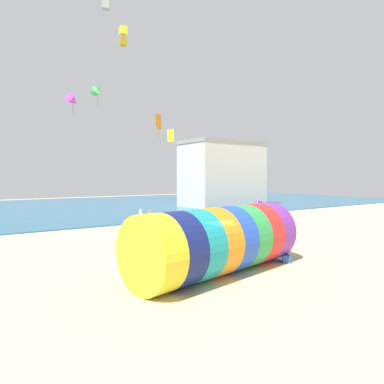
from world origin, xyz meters
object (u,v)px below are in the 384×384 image
object	(u,v)px
kite_orange_diamond	(158,122)
bystander_mid_beach	(151,220)
giant_inflatable_tube	(218,241)
kite_magenta_delta	(73,101)
cooler_box	(286,259)
kite_yellow_diamond	(171,136)
bystander_near_water	(141,220)
kite_green_delta	(98,92)
kite_handler	(283,239)
beach_flag	(260,205)
kite_yellow_box	(123,36)

from	to	relation	value
kite_orange_diamond	bystander_mid_beach	xyz separation A→B (m)	(-3.02, -4.15, -8.61)
giant_inflatable_tube	kite_magenta_delta	xyz separation A→B (m)	(-1.23, 17.74, 9.07)
kite_magenta_delta	cooler_box	size ratio (longest dim) A/B	3.40
kite_yellow_diamond	bystander_near_water	bearing A→B (deg)	107.30
kite_yellow_diamond	bystander_near_water	xyz separation A→B (m)	(-0.93, 2.98, -6.20)
kite_orange_diamond	bystander_mid_beach	distance (m)	10.02
kite_green_delta	bystander_near_water	xyz separation A→B (m)	(2.65, -1.69, -9.68)
kite_yellow_diamond	bystander_near_water	size ratio (longest dim) A/B	0.83
kite_handler	beach_flag	world-z (taller)	beach_flag
kite_handler	cooler_box	size ratio (longest dim) A/B	3.29
beach_flag	bystander_near_water	bearing A→B (deg)	104.78
kite_magenta_delta	kite_handler	bearing A→B (deg)	-69.39
kite_orange_diamond	bystander_mid_beach	bearing A→B (deg)	-126.00
beach_flag	cooler_box	world-z (taller)	beach_flag
kite_yellow_box	bystander_near_water	distance (m)	13.13
kite_yellow_box	beach_flag	size ratio (longest dim) A/B	0.46
kite_yellow_box	bystander_mid_beach	bearing A→B (deg)	35.29
kite_yellow_box	kite_green_delta	bearing A→B (deg)	100.88
kite_magenta_delta	bystander_near_water	distance (m)	11.61
giant_inflatable_tube	cooler_box	bearing A→B (deg)	-4.75
kite_magenta_delta	kite_green_delta	bearing A→B (deg)	-77.80
giant_inflatable_tube	kite_green_delta	size ratio (longest dim) A/B	5.68
kite_orange_diamond	beach_flag	bearing A→B (deg)	-95.96
bystander_mid_beach	cooler_box	size ratio (longest dim) A/B	3.00
giant_inflatable_tube	kite_orange_diamond	size ratio (longest dim) A/B	3.73
kite_magenta_delta	cooler_box	world-z (taller)	kite_magenta_delta
bystander_mid_beach	cooler_box	distance (m)	13.24
giant_inflatable_tube	bystander_near_water	bearing A→B (deg)	79.66
kite_orange_diamond	kite_yellow_diamond	bearing A→B (deg)	-112.79
giant_inflatable_tube	kite_yellow_box	bearing A→B (deg)	88.76
kite_yellow_box	cooler_box	xyz separation A→B (m)	(3.81, -10.97, -13.57)
kite_yellow_diamond	bystander_mid_beach	size ratio (longest dim) A/B	0.92
bystander_mid_beach	giant_inflatable_tube	bearing A→B (deg)	-104.78
kite_green_delta	bystander_mid_beach	distance (m)	10.55
giant_inflatable_tube	kite_green_delta	xyz separation A→B (m)	(-0.41, 13.97, 9.11)
kite_handler	kite_orange_diamond	size ratio (longest dim) A/B	0.73
kite_green_delta	kite_magenta_delta	distance (m)	3.86
kite_magenta_delta	bystander_mid_beach	bearing A→B (deg)	-46.48
kite_orange_diamond	kite_magenta_delta	size ratio (longest dim) A/B	1.34
kite_handler	bystander_mid_beach	bearing A→B (deg)	98.20
kite_orange_diamond	bystander_mid_beach	world-z (taller)	kite_orange_diamond
bystander_near_water	bystander_mid_beach	size ratio (longest dim) A/B	1.11
giant_inflatable_tube	bystander_near_water	distance (m)	12.50
kite_orange_diamond	kite_yellow_box	world-z (taller)	kite_yellow_box
kite_green_delta	cooler_box	bearing A→B (deg)	-72.70
cooler_box	kite_orange_diamond	bearing A→B (deg)	82.24
giant_inflatable_tube	cooler_box	world-z (taller)	giant_inflatable_tube
kite_yellow_box	kite_orange_diamond	bearing A→B (deg)	45.95
kite_handler	bystander_mid_beach	distance (m)	12.17
kite_handler	kite_green_delta	world-z (taller)	kite_green_delta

